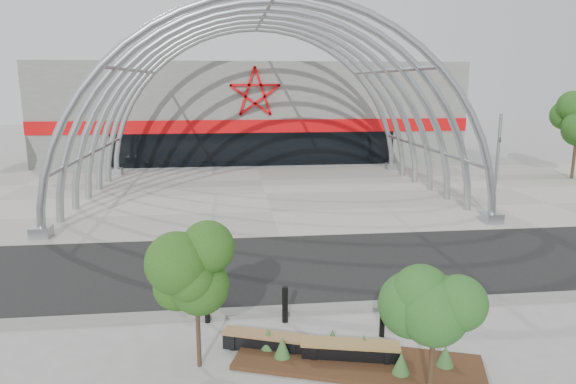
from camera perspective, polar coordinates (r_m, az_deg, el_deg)
name	(u,v)px	position (r m, az deg, el deg)	size (l,w,h in m)	color
ground	(304,308)	(15.34, 1.75, -12.72)	(140.00, 140.00, 0.00)	gray
road	(290,266)	(18.54, 0.18, -8.17)	(140.00, 7.00, 0.02)	black
forecourt	(266,194)	(30.03, -2.51, -0.23)	(60.00, 17.00, 0.04)	#9D9A8F
kerb	(305,309)	(15.09, 1.90, -12.91)	(60.00, 0.50, 0.12)	slate
arena_building	(251,110)	(47.33, -4.14, 9.13)	(34.00, 15.24, 8.00)	slate
vault_canopy	(266,194)	(30.04, -2.51, -0.24)	(20.80, 15.80, 20.36)	#979DA1
planting_bed	(354,358)	(12.66, 7.39, -17.81)	(5.93, 3.51, 0.60)	#321D13
signal_pole	(497,166)	(25.74, 22.18, 2.70)	(0.32, 0.71, 5.03)	gray
street_tree_0	(196,271)	(11.72, -10.20, -8.63)	(1.42, 1.42, 3.24)	#322318
street_tree_1	(436,290)	(10.82, 16.15, -10.38)	(1.41, 1.41, 3.33)	#322114
bench_0	(265,342)	(13.08, -2.61, -16.32)	(2.12, 1.16, 0.44)	black
bench_1	(350,352)	(12.69, 6.92, -17.25)	(2.35, 1.01, 0.48)	black
bollard_0	(172,295)	(15.33, -12.72, -11.09)	(0.15, 0.15, 0.95)	black
bollard_1	(207,307)	(14.47, -8.98, -12.51)	(0.14, 0.14, 0.90)	black
bollard_2	(285,305)	(14.29, -0.33, -12.40)	(0.16, 0.16, 1.02)	black
bollard_3	(382,321)	(13.81, 10.44, -13.90)	(0.14, 0.14, 0.86)	black
bollard_4	(463,302)	(15.20, 18.86, -11.52)	(0.16, 0.16, 1.03)	black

